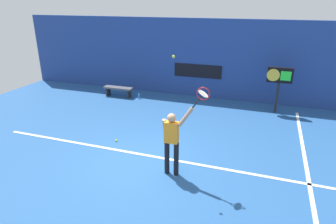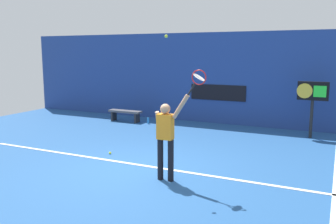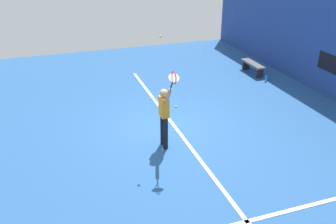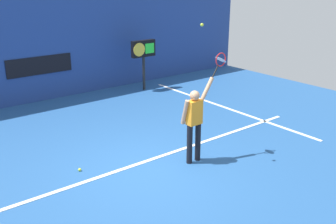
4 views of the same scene
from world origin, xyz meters
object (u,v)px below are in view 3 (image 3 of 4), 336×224
(tennis_racket, at_px, (174,79))
(tennis_ball, at_px, (161,36))
(water_bottle, at_px, (266,79))
(court_bench, at_px, (253,66))
(tennis_player, at_px, (164,113))
(spare_ball, at_px, (176,106))

(tennis_racket, relative_size, tennis_ball, 8.83)
(water_bottle, bearing_deg, court_bench, 180.00)
(tennis_racket, height_order, court_bench, tennis_racket)
(tennis_ball, height_order, water_bottle, tennis_ball)
(tennis_player, height_order, spare_ball, tennis_player)
(tennis_player, bearing_deg, water_bottle, 122.27)
(tennis_ball, xyz_separation_m, court_bench, (-4.51, 5.48, -2.75))
(tennis_player, relative_size, water_bottle, 8.01)
(tennis_racket, bearing_deg, tennis_player, 179.66)
(tennis_ball, bearing_deg, spare_ball, 151.57)
(tennis_ball, bearing_deg, court_bench, 129.45)
(court_bench, relative_size, water_bottle, 5.83)
(tennis_racket, bearing_deg, court_bench, 133.86)
(tennis_racket, bearing_deg, water_bottle, 127.44)
(court_bench, height_order, spare_ball, court_bench)
(tennis_racket, distance_m, water_bottle, 7.11)
(spare_ball, bearing_deg, court_bench, 117.29)
(water_bottle, bearing_deg, tennis_player, -57.73)
(tennis_racket, xyz_separation_m, water_bottle, (-4.12, 5.39, -2.12))
(tennis_player, bearing_deg, spare_ball, 152.88)
(court_bench, bearing_deg, tennis_ball, -50.55)
(water_bottle, bearing_deg, tennis_racket, -52.56)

